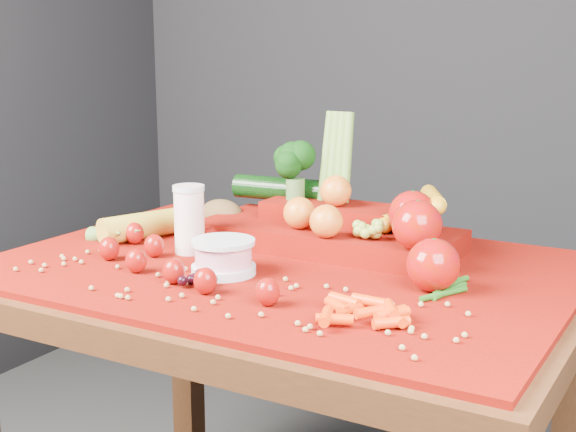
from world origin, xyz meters
The scene contains 12 objects.
table centered at (0.00, 0.00, 0.66)m, with size 1.10×0.80×0.75m.
red_cloth centered at (0.00, 0.00, 0.76)m, with size 1.05×0.75×0.01m, color #740B03.
milk_glass centered at (-0.20, -0.02, 0.83)m, with size 0.06×0.06×0.13m.
yogurt_bowl centered at (-0.06, -0.11, 0.80)m, with size 0.12×0.12×0.06m.
strawberry_scatter centered at (-0.16, -0.13, 0.79)m, with size 0.48×0.28×0.05m.
dark_grape_cluster centered at (-0.05, -0.20, 0.78)m, with size 0.06×0.05×0.03m, color black, non-canonical shape.
soybean_scatter centered at (0.00, -0.20, 0.77)m, with size 0.84×0.24×0.01m, color tan, non-canonical shape.
corn_ear centered at (-0.37, -0.01, 0.78)m, with size 0.23×0.26×0.06m.
potato centered at (-0.25, 0.17, 0.80)m, with size 0.10×0.07×0.07m, color brown.
baby_carrot_pile centered at (0.26, -0.22, 0.78)m, with size 0.17×0.17×0.03m, color #F23B08, non-canonical shape.
green_bean_pile centered at (0.31, -0.01, 0.77)m, with size 0.14×0.12×0.01m, color #1D5A14, non-canonical shape.
produce_mound centered at (0.06, 0.15, 0.82)m, with size 0.60×0.36×0.27m.
Camera 1 is at (0.72, -1.25, 1.17)m, focal length 50.00 mm.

